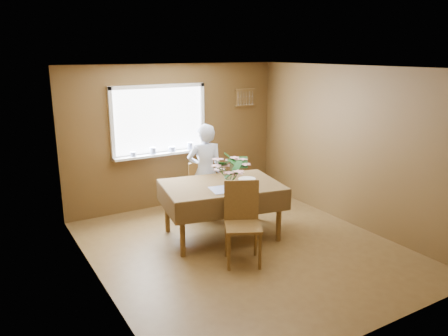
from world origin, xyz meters
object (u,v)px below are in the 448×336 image
chair_far (200,186)px  seated_woman (205,172)px  chair_near (242,219)px  dining_table (221,191)px  flower_bouquet (230,170)px

chair_far → seated_woman: 0.31m
chair_near → chair_far: bearing=107.7°
chair_far → chair_near: 1.73m
dining_table → flower_bouquet: 0.47m
chair_far → seated_woman: size_ratio=0.60×
chair_near → flower_bouquet: flower_bouquet is taller
dining_table → seated_woman: 0.78m
seated_woman → flower_bouquet: seated_woman is taller
dining_table → flower_bouquet: size_ratio=3.76×
chair_near → flower_bouquet: size_ratio=2.15×
chair_near → dining_table: bearing=105.6°
chair_far → chair_near: bearing=95.9°
dining_table → seated_woman: bearing=90.0°
chair_far → flower_bouquet: bearing=98.2°
chair_near → flower_bouquet: (0.13, 0.52, 0.52)m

